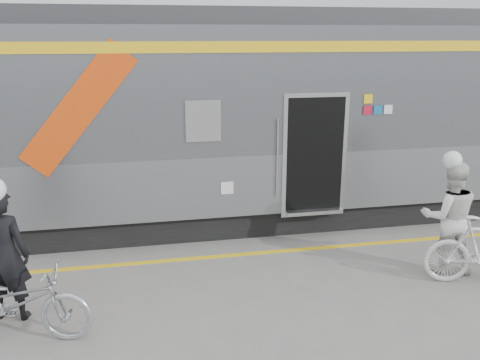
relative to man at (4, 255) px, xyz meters
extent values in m
plane|color=slate|center=(3.56, -0.79, -0.90)|extent=(90.00, 90.00, 0.00)
cube|color=black|center=(2.66, 3.41, -0.65)|extent=(24.00, 2.70, 0.50)
cube|color=#9EA0A5|center=(2.66, 3.41, 0.15)|extent=(24.00, 3.00, 1.10)
cube|color=slate|center=(2.66, 3.41, 1.80)|extent=(24.00, 3.00, 2.20)
cube|color=#38383A|center=(2.66, 3.41, 3.05)|extent=(24.00, 2.64, 0.30)
cube|color=yellow|center=(2.66, 1.90, 2.55)|extent=(24.00, 0.02, 0.18)
cube|color=#DC430C|center=(0.86, 1.90, 1.60)|extent=(1.96, 0.01, 2.19)
cube|color=black|center=(2.86, 1.90, 1.35)|extent=(0.55, 0.02, 0.65)
cube|color=black|center=(4.86, 2.11, 0.65)|extent=(1.05, 0.45, 2.10)
cube|color=silver|center=(4.86, 1.90, 0.65)|extent=(1.20, 0.02, 2.25)
cylinder|color=silver|center=(4.16, 1.88, 0.65)|extent=(0.04, 0.04, 1.40)
cube|color=silver|center=(4.86, 1.86, -0.38)|extent=(1.05, 0.25, 0.06)
cube|color=yellow|center=(5.81, 1.89, 1.65)|extent=(0.16, 0.01, 0.16)
cube|color=#B3142F|center=(5.81, 1.89, 1.45)|extent=(0.16, 0.01, 0.16)
cube|color=#18629C|center=(6.01, 1.89, 1.45)|extent=(0.16, 0.01, 0.16)
cube|color=silver|center=(6.21, 1.89, 1.45)|extent=(0.16, 0.01, 0.16)
cube|color=silver|center=(3.26, 1.89, 0.15)|extent=(0.22, 0.01, 0.22)
cube|color=yellow|center=(3.56, 1.36, -0.90)|extent=(24.00, 0.12, 0.01)
imported|color=black|center=(0.00, 0.00, 0.00)|extent=(0.73, 0.56, 1.80)
imported|color=#ACAFB4|center=(0.20, -0.55, -0.41)|extent=(1.99, 1.04, 0.99)
imported|color=silver|center=(6.49, 0.16, -0.01)|extent=(1.02, 0.89, 1.79)
sphere|color=white|center=(6.49, 0.16, 1.03)|extent=(0.29, 0.29, 0.29)
camera|label=1|loc=(1.80, -6.52, 2.74)|focal=38.00mm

